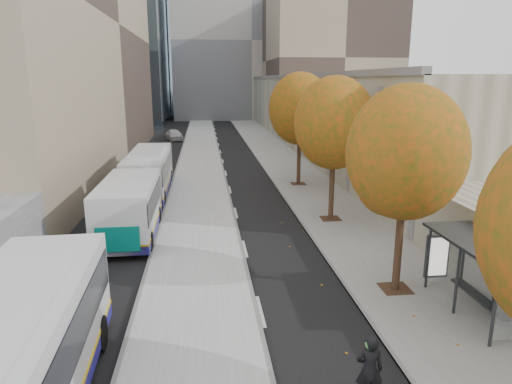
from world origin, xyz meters
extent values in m
cube|color=#A1A1A1|center=(-3.88, 35.00, 0.07)|extent=(4.25, 150.00, 0.15)
cube|color=gray|center=(4.12, 35.00, 0.04)|extent=(4.75, 150.00, 0.08)
cube|color=gray|center=(15.50, 64.00, 4.00)|extent=(18.00, 92.00, 8.00)
cube|color=#9D968F|center=(6.00, 96.00, 15.00)|extent=(30.00, 18.00, 30.00)
cube|color=#383A3F|center=(5.50, 11.00, 2.56)|extent=(1.90, 4.40, 0.10)
cylinder|color=#383A3F|center=(4.80, 9.00, 1.28)|extent=(0.10, 0.10, 2.40)
cube|color=silver|center=(6.22, 11.00, 1.33)|extent=(0.04, 4.00, 2.10)
cylinder|color=#321813|center=(3.60, 13.00, 1.70)|extent=(0.28, 0.28, 3.24)
sphere|color=#2D4E10|center=(3.60, 13.00, 5.26)|extent=(4.20, 4.20, 4.20)
cylinder|color=#321813|center=(3.60, 22.00, 1.77)|extent=(0.28, 0.28, 3.38)
sphere|color=#2D4E10|center=(3.60, 22.00, 5.48)|extent=(4.40, 4.40, 4.40)
cylinder|color=#321813|center=(3.60, 31.00, 1.83)|extent=(0.28, 0.28, 3.51)
sphere|color=#2D4E10|center=(3.60, 31.00, 5.70)|extent=(4.60, 4.60, 4.60)
cube|color=silver|center=(-7.24, 25.58, 1.46)|extent=(2.60, 17.50, 2.92)
cube|color=black|center=(-7.24, 25.58, 1.99)|extent=(2.66, 16.80, 1.01)
cube|color=#046359|center=(-7.24, 16.87, 1.12)|extent=(1.85, 0.07, 1.13)
imported|color=black|center=(0.17, 6.60, 1.34)|extent=(0.68, 0.49, 1.74)
sphere|color=#569A46|center=(0.17, 6.60, 1.99)|extent=(0.27, 0.27, 0.27)
imported|color=silver|center=(-7.27, 58.51, 0.73)|extent=(2.76, 4.59, 1.46)
camera|label=1|loc=(-3.43, -2.14, 7.75)|focal=32.00mm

